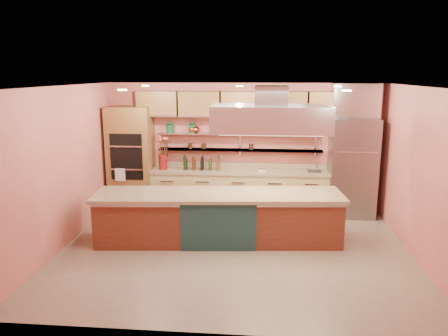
# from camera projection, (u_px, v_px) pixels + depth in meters

# --- Properties ---
(floor) EXTENTS (6.00, 5.00, 0.02)m
(floor) POSITION_uv_depth(u_px,v_px,m) (235.00, 251.00, 7.58)
(floor) COLOR gray
(floor) RESTS_ON ground
(ceiling) EXTENTS (6.00, 5.00, 0.02)m
(ceiling) POSITION_uv_depth(u_px,v_px,m) (235.00, 86.00, 6.98)
(ceiling) COLOR black
(ceiling) RESTS_ON wall_back
(wall_back) EXTENTS (6.00, 0.04, 2.80)m
(wall_back) POSITION_uv_depth(u_px,v_px,m) (242.00, 147.00, 9.71)
(wall_back) COLOR #CB6A60
(wall_back) RESTS_ON floor
(wall_front) EXTENTS (6.00, 0.04, 2.80)m
(wall_front) POSITION_uv_depth(u_px,v_px,m) (220.00, 221.00, 4.85)
(wall_front) COLOR #CB6A60
(wall_front) RESTS_ON floor
(wall_left) EXTENTS (0.04, 5.00, 2.80)m
(wall_left) POSITION_uv_depth(u_px,v_px,m) (62.00, 168.00, 7.54)
(wall_left) COLOR #CB6A60
(wall_left) RESTS_ON floor
(wall_right) EXTENTS (0.04, 5.00, 2.80)m
(wall_right) POSITION_uv_depth(u_px,v_px,m) (421.00, 175.00, 7.02)
(wall_right) COLOR #CB6A60
(wall_right) RESTS_ON floor
(oven_stack) EXTENTS (0.95, 0.64, 2.30)m
(oven_stack) POSITION_uv_depth(u_px,v_px,m) (131.00, 159.00, 9.67)
(oven_stack) COLOR brown
(oven_stack) RESTS_ON floor
(refrigerator) EXTENTS (0.95, 0.72, 2.10)m
(refrigerator) POSITION_uv_depth(u_px,v_px,m) (352.00, 168.00, 9.23)
(refrigerator) COLOR gray
(refrigerator) RESTS_ON floor
(back_counter) EXTENTS (3.84, 0.64, 0.93)m
(back_counter) POSITION_uv_depth(u_px,v_px,m) (239.00, 191.00, 9.62)
(back_counter) COLOR tan
(back_counter) RESTS_ON floor
(wall_shelf_lower) EXTENTS (3.60, 0.26, 0.03)m
(wall_shelf_lower) POSITION_uv_depth(u_px,v_px,m) (240.00, 150.00, 9.60)
(wall_shelf_lower) COLOR #B8BBBF
(wall_shelf_lower) RESTS_ON wall_back
(wall_shelf_upper) EXTENTS (3.60, 0.26, 0.03)m
(wall_shelf_upper) POSITION_uv_depth(u_px,v_px,m) (240.00, 134.00, 9.52)
(wall_shelf_upper) COLOR #B8BBBF
(wall_shelf_upper) RESTS_ON wall_back
(upper_cabinets) EXTENTS (4.60, 0.36, 0.55)m
(upper_cabinets) POSITION_uv_depth(u_px,v_px,m) (242.00, 104.00, 9.33)
(upper_cabinets) COLOR brown
(upper_cabinets) RESTS_ON wall_back
(range_hood) EXTENTS (2.00, 1.00, 0.45)m
(range_hood) POSITION_uv_depth(u_px,v_px,m) (271.00, 118.00, 7.44)
(range_hood) COLOR #B8BBBF
(range_hood) RESTS_ON ceiling
(ceiling_downlights) EXTENTS (4.00, 2.80, 0.02)m
(ceiling_downlights) POSITION_uv_depth(u_px,v_px,m) (236.00, 88.00, 7.18)
(ceiling_downlights) COLOR #FFE5A5
(ceiling_downlights) RESTS_ON ceiling
(island) EXTENTS (4.40, 1.31, 0.90)m
(island) POSITION_uv_depth(u_px,v_px,m) (219.00, 217.00, 7.90)
(island) COLOR brown
(island) RESTS_ON floor
(flower_vase) EXTENTS (0.22, 0.22, 0.33)m
(flower_vase) POSITION_uv_depth(u_px,v_px,m) (163.00, 162.00, 9.59)
(flower_vase) COLOR maroon
(flower_vase) RESTS_ON back_counter
(oil_bottle_cluster) EXTENTS (0.87, 0.36, 0.27)m
(oil_bottle_cluster) POSITION_uv_depth(u_px,v_px,m) (202.00, 164.00, 9.52)
(oil_bottle_cluster) COLOR black
(oil_bottle_cluster) RESTS_ON back_counter
(kitchen_scale) EXTENTS (0.17, 0.15, 0.08)m
(kitchen_scale) POSITION_uv_depth(u_px,v_px,m) (262.00, 169.00, 9.42)
(kitchen_scale) COLOR beige
(kitchen_scale) RESTS_ON back_counter
(bar_faucet) EXTENTS (0.03, 0.03, 0.21)m
(bar_faucet) POSITION_uv_depth(u_px,v_px,m) (317.00, 167.00, 9.40)
(bar_faucet) COLOR silver
(bar_faucet) RESTS_ON back_counter
(copper_kettle) EXTENTS (0.21, 0.21, 0.16)m
(copper_kettle) POSITION_uv_depth(u_px,v_px,m) (195.00, 129.00, 9.59)
(copper_kettle) COLOR #BD522B
(copper_kettle) RESTS_ON wall_shelf_upper
(green_canister) EXTENTS (0.18, 0.18, 0.17)m
(green_canister) POSITION_uv_depth(u_px,v_px,m) (219.00, 129.00, 9.54)
(green_canister) COLOR #104D27
(green_canister) RESTS_ON wall_shelf_upper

